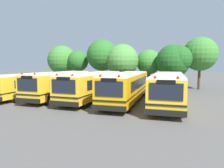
# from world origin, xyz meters

# --- Properties ---
(ground_plane) EXTENTS (160.00, 160.00, 0.00)m
(ground_plane) POSITION_xyz_m (0.00, 0.00, 0.00)
(ground_plane) COLOR #514F4C
(school_bus_0) EXTENTS (2.50, 10.32, 2.57)m
(school_bus_0) POSITION_xyz_m (-7.19, 0.06, 1.36)
(school_bus_0) COLOR yellow
(school_bus_0) RESTS_ON ground_plane
(school_bus_1) EXTENTS (2.48, 9.36, 2.77)m
(school_bus_1) POSITION_xyz_m (-3.51, -0.24, 1.45)
(school_bus_1) COLOR yellow
(school_bus_1) RESTS_ON ground_plane
(school_bus_2) EXTENTS (2.70, 10.46, 2.76)m
(school_bus_2) POSITION_xyz_m (0.04, 0.08, 1.45)
(school_bus_2) COLOR yellow
(school_bus_2) RESTS_ON ground_plane
(school_bus_3) EXTENTS (2.72, 11.25, 2.78)m
(school_bus_3) POSITION_xyz_m (3.48, 0.05, 1.46)
(school_bus_3) COLOR #EAA80C
(school_bus_3) RESTS_ON ground_plane
(school_bus_4) EXTENTS (2.73, 11.43, 2.76)m
(school_bus_4) POSITION_xyz_m (7.19, -0.04, 1.45)
(school_bus_4) COLOR yellow
(school_bus_4) RESTS_ON ground_plane
(tree_0) EXTENTS (4.78, 4.78, 6.52)m
(tree_0) POSITION_xyz_m (-10.26, 11.42, 4.16)
(tree_0) COLOR #4C3823
(tree_0) RESTS_ON ground_plane
(tree_1) EXTENTS (3.32, 3.32, 5.60)m
(tree_1) POSITION_xyz_m (-7.25, 10.97, 3.86)
(tree_1) COLOR #4C3823
(tree_1) RESTS_ON ground_plane
(tree_2) EXTENTS (4.63, 4.63, 7.08)m
(tree_2) POSITION_xyz_m (-2.86, 10.32, 4.69)
(tree_2) COLOR #4C3823
(tree_2) RESTS_ON ground_plane
(tree_3) EXTENTS (4.67, 4.67, 6.32)m
(tree_3) POSITION_xyz_m (0.37, 10.07, 4.08)
(tree_3) COLOR #4C3823
(tree_3) RESTS_ON ground_plane
(tree_4) EXTENTS (3.64, 3.64, 5.59)m
(tree_4) POSITION_xyz_m (3.81, 12.15, 3.69)
(tree_4) COLOR #4C3823
(tree_4) RESTS_ON ground_plane
(tree_5) EXTENTS (4.73, 4.49, 6.08)m
(tree_5) POSITION_xyz_m (7.45, 10.44, 3.93)
(tree_5) COLOR #4C3823
(tree_5) RESTS_ON ground_plane
(tree_6) EXTENTS (4.59, 4.59, 7.13)m
(tree_6) POSITION_xyz_m (10.69, 12.12, 4.88)
(tree_6) COLOR #4C3823
(tree_6) RESTS_ON ground_plane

